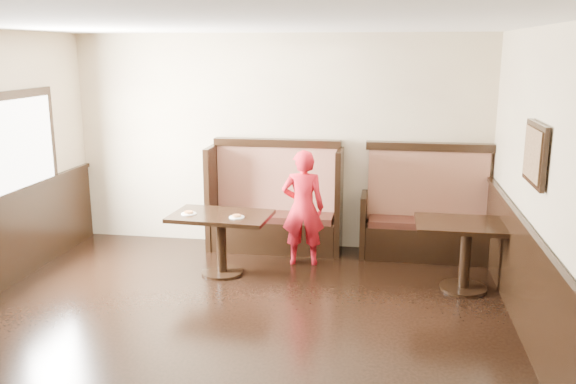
% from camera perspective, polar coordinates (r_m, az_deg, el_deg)
% --- Properties ---
extents(ground, '(7.00, 7.00, 0.00)m').
position_cam_1_polar(ground, '(5.26, -7.95, -16.48)').
color(ground, black).
rests_on(ground, ground).
extents(room_shell, '(7.00, 7.00, 7.00)m').
position_cam_1_polar(room_shell, '(5.30, -10.39, -8.31)').
color(room_shell, beige).
rests_on(room_shell, ground).
extents(booth_main, '(1.75, 0.72, 1.45)m').
position_cam_1_polar(booth_main, '(8.05, -1.17, -1.68)').
color(booth_main, black).
rests_on(booth_main, ground).
extents(booth_neighbor, '(1.65, 0.72, 1.45)m').
position_cam_1_polar(booth_neighbor, '(7.95, 12.80, -2.54)').
color(booth_neighbor, black).
rests_on(booth_neighbor, ground).
extents(table_main, '(1.18, 0.79, 0.73)m').
position_cam_1_polar(table_main, '(7.16, -6.28, -3.39)').
color(table_main, black).
rests_on(table_main, ground).
extents(table_neighbor, '(1.10, 0.72, 0.76)m').
position_cam_1_polar(table_neighbor, '(6.93, 16.34, -4.31)').
color(table_neighbor, black).
rests_on(table_neighbor, ground).
extents(child, '(0.55, 0.39, 1.43)m').
position_cam_1_polar(child, '(7.41, 1.42, -1.48)').
color(child, red).
rests_on(child, ground).
extents(pizza_plate_left, '(0.18, 0.18, 0.03)m').
position_cam_1_polar(pizza_plate_left, '(7.17, -9.27, -1.96)').
color(pizza_plate_left, white).
rests_on(pizza_plate_left, table_main).
extents(pizza_plate_right, '(0.18, 0.18, 0.03)m').
position_cam_1_polar(pizza_plate_right, '(6.96, -4.82, -2.30)').
color(pizza_plate_right, white).
rests_on(pizza_plate_right, table_main).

